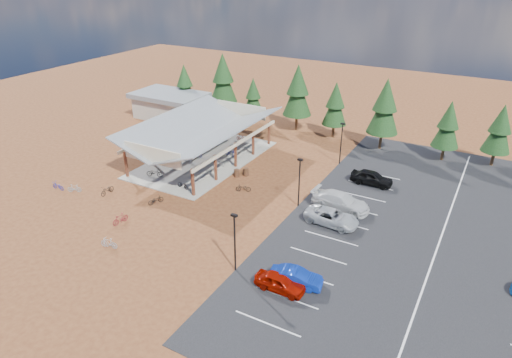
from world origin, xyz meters
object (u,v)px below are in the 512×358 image
at_px(car_1, 296,277).
at_px(car_3, 341,201).
at_px(bike_1, 188,157).
at_px(bike_16, 243,188).
at_px(bike_6, 231,153).
at_px(bike_9, 74,188).
at_px(bike_7, 241,138).
at_px(car_0, 280,282).
at_px(lamp_post_1, 299,179).
at_px(bike_12, 156,200).
at_px(bike_0, 154,173).
at_px(lamp_post_2, 341,141).
at_px(trash_bin_0, 237,173).
at_px(bike_11, 120,219).
at_px(bike_10, 58,186).
at_px(bike_8, 107,190).
at_px(bike_5, 219,163).
at_px(bike_3, 208,140).
at_px(car_4, 372,178).
at_px(bike_4, 183,185).
at_px(trash_bin_1, 246,172).
at_px(lamp_post_0, 235,239).
at_px(outbuilding, 170,105).
at_px(bike_pavilion, 202,130).
at_px(car_2, 332,217).
at_px(bike_13, 109,243).
at_px(bike_2, 197,153).

xyz_separation_m(car_1, car_3, (-1.04, 12.73, 0.17)).
relative_size(bike_1, bike_16, 1.16).
distance_m(bike_6, bike_9, 18.68).
bearing_deg(bike_7, car_0, -137.68).
height_order(lamp_post_1, bike_12, lamp_post_1).
distance_m(bike_0, bike_9, 8.57).
bearing_deg(lamp_post_2, trash_bin_0, -134.00).
bearing_deg(bike_0, trash_bin_0, -79.22).
relative_size(trash_bin_0, bike_11, 0.53).
xyz_separation_m(bike_16, car_0, (10.57, -12.45, 0.28)).
bearing_deg(bike_10, bike_8, 109.61).
xyz_separation_m(trash_bin_0, bike_5, (-3.28, 1.27, 0.11)).
relative_size(bike_10, bike_11, 0.98).
bearing_deg(bike_3, bike_11, -175.96).
distance_m(bike_6, car_4, 17.56).
relative_size(lamp_post_1, bike_8, 2.84).
bearing_deg(bike_4, bike_7, 16.90).
bearing_deg(trash_bin_1, bike_4, -123.84).
height_order(bike_12, car_1, car_1).
relative_size(bike_6, bike_12, 1.15).
height_order(lamp_post_0, car_1, lamp_post_0).
distance_m(bike_3, car_1, 30.63).
xyz_separation_m(lamp_post_0, car_0, (4.17, -0.43, -2.27)).
bearing_deg(outbuilding, bike_pavilion, -38.16).
xyz_separation_m(bike_pavilion, lamp_post_2, (15.00, 7.00, -0.85)).
xyz_separation_m(bike_4, car_3, (16.23, 4.11, 0.35)).
bearing_deg(bike_7, trash_bin_0, -145.64).
bearing_deg(car_1, lamp_post_2, 1.07).
distance_m(lamp_post_0, bike_7, 28.36).
height_order(outbuilding, bike_6, outbuilding).
xyz_separation_m(bike_5, car_2, (16.32, -5.69, 0.19)).
distance_m(bike_13, car_0, 15.39).
bearing_deg(bike_7, bike_12, -169.84).
bearing_deg(car_4, bike_1, 103.05).
xyz_separation_m(bike_3, bike_10, (-6.39, -18.79, -0.15)).
height_order(bike_0, car_4, car_4).
height_order(car_3, car_4, car_3).
height_order(bike_pavilion, bike_7, bike_pavilion).
xyz_separation_m(bike_3, car_1, (22.49, -20.80, 0.12)).
height_order(bike_2, bike_4, bike_4).
relative_size(bike_2, bike_8, 0.85).
bearing_deg(car_1, bike_7, 27.87).
xyz_separation_m(bike_5, car_1, (17.13, -15.35, 0.15)).
height_order(bike_12, car_0, car_0).
xyz_separation_m(lamp_post_0, bike_16, (-6.40, 12.02, -2.56)).
height_order(lamp_post_2, trash_bin_0, lamp_post_2).
bearing_deg(lamp_post_0, bike_2, 133.24).
bearing_deg(bike_4, lamp_post_2, -29.96).
relative_size(bike_1, bike_12, 1.12).
xyz_separation_m(trash_bin_1, bike_10, (-15.79, -12.87, -0.01)).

